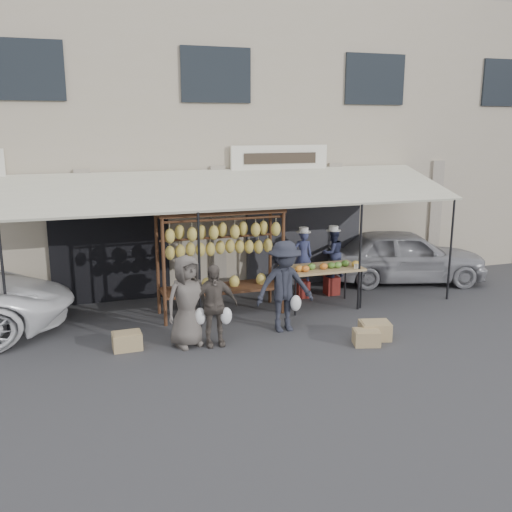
{
  "coord_description": "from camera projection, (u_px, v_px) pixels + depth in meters",
  "views": [
    {
      "loc": [
        -3.35,
        -9.37,
        3.93
      ],
      "look_at": [
        0.24,
        1.4,
        1.3
      ],
      "focal_mm": 40.0,
      "sensor_mm": 36.0,
      "label": 1
    }
  ],
  "objects": [
    {
      "name": "customer_right",
      "position": [
        284.0,
        286.0,
        10.94
      ],
      "size": [
        1.15,
        0.66,
        1.78
      ],
      "primitive_type": "imported",
      "rotation": [
        0.0,
        0.0,
        -0.0
      ],
      "color": "#242630",
      "rests_on": "ground_plane"
    },
    {
      "name": "crate_near_a",
      "position": [
        366.0,
        338.0,
        10.38
      ],
      "size": [
        0.55,
        0.47,
        0.28
      ],
      "primitive_type": "cube",
      "rotation": [
        0.0,
        0.0,
        -0.28
      ],
      "color": "tan",
      "rests_on": "ground_plane"
    },
    {
      "name": "crate_near_b",
      "position": [
        375.0,
        330.0,
        10.66
      ],
      "size": [
        0.64,
        0.54,
        0.33
      ],
      "primitive_type": "cube",
      "rotation": [
        0.0,
        0.0,
        -0.24
      ],
      "color": "tan",
      "rests_on": "ground_plane"
    },
    {
      "name": "sedan",
      "position": [
        404.0,
        255.0,
        14.45
      ],
      "size": [
        4.3,
        2.65,
        1.37
      ],
      "primitive_type": "imported",
      "rotation": [
        0.0,
        0.0,
        1.29
      ],
      "color": "#9C9CA1",
      "rests_on": "ground_plane"
    },
    {
      "name": "shophouse",
      "position": [
        189.0,
        135.0,
        15.76
      ],
      "size": [
        24.0,
        6.15,
        7.3
      ],
      "color": "tan",
      "rests_on": "ground_plane"
    },
    {
      "name": "crate_far",
      "position": [
        127.0,
        341.0,
        10.18
      ],
      "size": [
        0.51,
        0.4,
        0.3
      ],
      "primitive_type": "cube",
      "rotation": [
        0.0,
        0.0,
        0.02
      ],
      "color": "tan",
      "rests_on": "ground_plane"
    },
    {
      "name": "vendor_left",
      "position": [
        303.0,
        256.0,
        13.04
      ],
      "size": [
        0.48,
        0.37,
        1.18
      ],
      "primitive_type": "imported",
      "rotation": [
        0.0,
        0.0,
        2.92
      ],
      "color": "navy",
      "rests_on": "stool_left"
    },
    {
      "name": "ground_plane",
      "position": [
        267.0,
        341.0,
        10.58
      ],
      "size": [
        90.0,
        90.0,
        0.0
      ],
      "primitive_type": "plane",
      "color": "#2D2D30"
    },
    {
      "name": "stool_left",
      "position": [
        302.0,
        289.0,
        13.22
      ],
      "size": [
        0.36,
        0.36,
        0.4
      ],
      "primitive_type": "cube",
      "rotation": [
        0.0,
        0.0,
        0.31
      ],
      "color": "maroon",
      "rests_on": "ground_plane"
    },
    {
      "name": "produce_table",
      "position": [
        323.0,
        269.0,
        12.35
      ],
      "size": [
        1.7,
        0.9,
        1.04
      ],
      "color": "tan",
      "rests_on": "ground_plane"
    },
    {
      "name": "stool_right",
      "position": [
        332.0,
        285.0,
        13.46
      ],
      "size": [
        0.35,
        0.35,
        0.43
      ],
      "primitive_type": "cube",
      "rotation": [
        0.0,
        0.0,
        0.15
      ],
      "color": "maroon",
      "rests_on": "ground_plane"
    },
    {
      "name": "customer_mid",
      "position": [
        213.0,
        305.0,
        10.24
      ],
      "size": [
        0.9,
        0.41,
        1.51
      ],
      "primitive_type": "imported",
      "rotation": [
        0.0,
        0.0,
        -0.05
      ],
      "color": "#544B44",
      "rests_on": "ground_plane"
    },
    {
      "name": "banana_rack",
      "position": [
        221.0,
        242.0,
        11.74
      ],
      "size": [
        2.6,
        0.9,
        2.24
      ],
      "color": "#3B1F12",
      "rests_on": "ground_plane"
    },
    {
      "name": "vendor_right",
      "position": [
        333.0,
        253.0,
        13.29
      ],
      "size": [
        0.61,
        0.51,
        1.14
      ],
      "primitive_type": "imported",
      "rotation": [
        0.0,
        0.0,
        3.29
      ],
      "color": "#292E4D",
      "rests_on": "stool_right"
    },
    {
      "name": "awning",
      "position": [
        232.0,
        190.0,
        12.11
      ],
      "size": [
        10.0,
        2.35,
        2.92
      ],
      "color": "beige",
      "rests_on": "ground_plane"
    },
    {
      "name": "customer_left",
      "position": [
        187.0,
        301.0,
        10.19
      ],
      "size": [
        0.94,
        0.75,
        1.68
      ],
      "primitive_type": "imported",
      "rotation": [
        0.0,
        0.0,
        0.29
      ],
      "color": "#564F4A",
      "rests_on": "ground_plane"
    }
  ]
}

